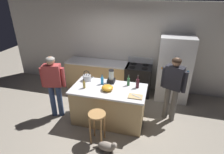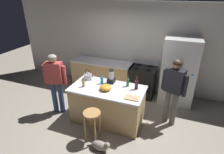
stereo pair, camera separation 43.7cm
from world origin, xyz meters
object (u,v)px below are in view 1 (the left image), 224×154
stove_range (138,80)px  bottle_wine (138,83)px  chef_knife (136,96)px  tea_kettle (87,78)px  cat (107,146)px  refrigerator (174,69)px  bar_stool (97,120)px  person_by_island_left (53,82)px  kitchen_island (109,105)px  bottle_olive_oil (128,81)px  bottle_vinegar (84,85)px  cutting_board (135,97)px  mixing_bowl (107,88)px  bottle_soda (102,81)px  blender_appliance (111,77)px  person_by_sink_right (173,84)px

stove_range → bottle_wine: bearing=-84.6°
chef_knife → tea_kettle: bearing=-171.3°
cat → refrigerator: bearing=62.7°
stove_range → bar_stool: size_ratio=1.52×
person_by_island_left → cat: size_ratio=3.10×
kitchen_island → bottle_olive_oil: (0.41, 0.26, 0.55)m
bottle_vinegar → cutting_board: 1.21m
stove_range → bottle_vinegar: 2.04m
bottle_olive_oil → chef_knife: 0.55m
bar_stool → bottle_vinegar: (-0.51, 0.61, 0.44)m
bottle_wine → mixing_bowl: (-0.64, -0.29, -0.06)m
cat → bottle_wine: size_ratio=1.64×
bottle_soda → chef_knife: 0.96m
kitchen_island → bottle_wine: bearing=17.2°
cat → tea_kettle: 1.72m
blender_appliance → tea_kettle: (-0.62, -0.04, -0.06)m
cutting_board → chef_knife: (0.02, 0.00, 0.01)m
person_by_island_left → bottle_vinegar: bearing=0.7°
person_by_island_left → tea_kettle: (0.70, 0.39, 0.01)m
blender_appliance → refrigerator: bearing=38.5°
bottle_wine → bottle_soda: (-0.84, -0.03, -0.02)m
kitchen_island → bar_stool: 0.75m
mixing_bowl → chef_knife: size_ratio=1.20×
blender_appliance → bottle_vinegar: bearing=-141.2°
refrigerator → stove_range: (-0.98, 0.02, -0.47)m
bar_stool → bottle_soda: size_ratio=2.80×
person_by_island_left → blender_appliance: size_ratio=4.79×
person_by_island_left → person_by_sink_right: size_ratio=0.98×
refrigerator → cutting_board: 1.92m
cat → blender_appliance: blender_appliance is taller
bar_stool → cutting_board: bearing=36.9°
person_by_island_left → person_by_sink_right: (2.77, 0.58, 0.02)m
refrigerator → stove_range: refrigerator is taller
bottle_olive_oil → mixing_bowl: (-0.42, -0.35, -0.04)m
kitchen_island → person_by_sink_right: bearing=17.0°
blender_appliance → mixing_bowl: 0.40m
person_by_sink_right → bar_stool: (-1.47, -1.18, -0.44)m
refrigerator → chef_knife: size_ratio=8.51×
kitchen_island → mixing_bowl: mixing_bowl is taller
refrigerator → cutting_board: bearing=-116.1°
tea_kettle → cutting_board: (1.29, -0.47, -0.07)m
person_by_sink_right → bottle_vinegar: bearing=-164.0°
bottle_wine → bottle_vinegar: bearing=-164.6°
chef_knife → blender_appliance: bearing=171.8°
person_by_island_left → bottle_vinegar: size_ratio=6.82×
bottle_soda → bottle_olive_oil: 0.63m
kitchen_island → bottle_soda: (-0.21, 0.16, 0.55)m
cat → mixing_bowl: mixing_bowl is taller
bar_stool → blender_appliance: 1.15m
bottle_olive_oil → bottle_vinegar: bearing=-157.9°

